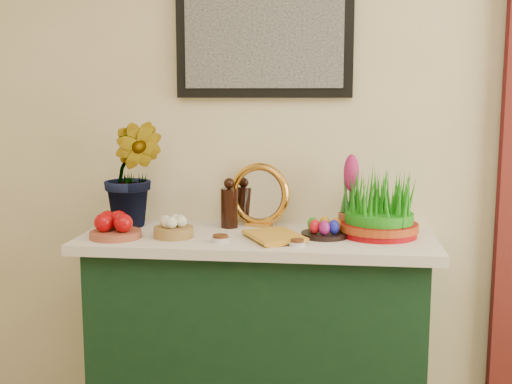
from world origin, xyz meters
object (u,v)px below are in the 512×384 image
(hyacinth_green, at_px, (133,157))
(book, at_px, (252,237))
(sideboard, at_px, (257,346))
(mirror, at_px, (259,196))
(wheatgrass_sabzeh, at_px, (379,208))

(hyacinth_green, height_order, book, hyacinth_green)
(sideboard, height_order, mirror, mirror)
(book, bearing_deg, wheatgrass_sabzeh, -9.86)
(mirror, xyz_separation_m, book, (0.01, -0.30, -0.11))
(book, bearing_deg, hyacinth_green, 129.00)
(hyacinth_green, xyz_separation_m, mirror, (0.52, 0.08, -0.17))
(sideboard, distance_m, wheatgrass_sabzeh, 0.75)
(mirror, height_order, wheatgrass_sabzeh, mirror)
(sideboard, distance_m, hyacinth_green, 0.94)
(book, bearing_deg, mirror, 63.33)
(sideboard, distance_m, mirror, 0.62)
(hyacinth_green, distance_m, wheatgrass_sabzeh, 1.03)
(sideboard, xyz_separation_m, book, (-0.01, -0.13, 0.48))
(hyacinth_green, relative_size, wheatgrass_sabzeh, 1.92)
(hyacinth_green, bearing_deg, sideboard, -10.93)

